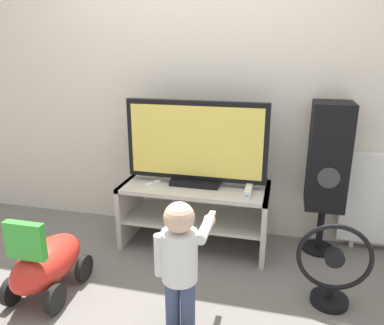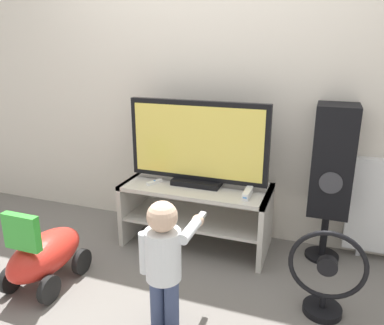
# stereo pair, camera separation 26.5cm
# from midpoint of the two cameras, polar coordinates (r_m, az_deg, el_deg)

# --- Properties ---
(ground_plane) EXTENTS (16.00, 16.00, 0.00)m
(ground_plane) POSITION_cam_midpoint_polar(r_m,az_deg,el_deg) (2.81, 1.73, -14.56)
(ground_plane) COLOR slate
(wall_back) EXTENTS (10.00, 0.06, 2.60)m
(wall_back) POSITION_cam_midpoint_polar(r_m,az_deg,el_deg) (2.94, 5.55, 13.63)
(wall_back) COLOR silver
(wall_back) RESTS_ON ground_plane
(tv_stand) EXTENTS (1.10, 0.49, 0.49)m
(tv_stand) POSITION_cam_midpoint_polar(r_m,az_deg,el_deg) (2.87, 3.33, -6.60)
(tv_stand) COLOR beige
(tv_stand) RESTS_ON ground_plane
(television) EXTENTS (1.05, 0.20, 0.63)m
(television) POSITION_cam_midpoint_polar(r_m,az_deg,el_deg) (2.73, 3.64, 2.73)
(television) COLOR black
(television) RESTS_ON tv_stand
(game_console) EXTENTS (0.04, 0.18, 0.05)m
(game_console) POSITION_cam_midpoint_polar(r_m,az_deg,el_deg) (2.64, 11.34, -4.66)
(game_console) COLOR white
(game_console) RESTS_ON tv_stand
(remote_primary) EXTENTS (0.09, 0.13, 0.03)m
(remote_primary) POSITION_cam_midpoint_polar(r_m,az_deg,el_deg) (2.83, -3.07, -3.06)
(remote_primary) COLOR white
(remote_primary) RESTS_ON tv_stand
(child) EXTENTS (0.28, 0.43, 0.75)m
(child) POSITION_cam_midpoint_polar(r_m,az_deg,el_deg) (2.01, -0.37, -14.00)
(child) COLOR #3F4C72
(child) RESTS_ON ground_plane
(speaker_tower) EXTENTS (0.27, 0.30, 1.13)m
(speaker_tower) POSITION_cam_midpoint_polar(r_m,az_deg,el_deg) (2.76, 23.22, -0.15)
(speaker_tower) COLOR black
(speaker_tower) RESTS_ON ground_plane
(floor_fan) EXTENTS (0.43, 0.22, 0.53)m
(floor_fan) POSITION_cam_midpoint_polar(r_m,az_deg,el_deg) (2.38, 22.92, -15.90)
(floor_fan) COLOR black
(floor_fan) RESTS_ON ground_plane
(ride_on_toy) EXTENTS (0.34, 0.59, 0.55)m
(ride_on_toy) POSITION_cam_midpoint_polar(r_m,az_deg,el_deg) (2.60, -18.82, -13.15)
(ride_on_toy) COLOR red
(ride_on_toy) RESTS_ON ground_plane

